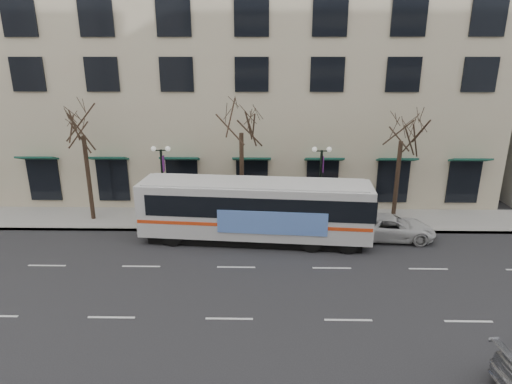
{
  "coord_description": "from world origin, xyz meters",
  "views": [
    {
      "loc": [
        1.42,
        -17.78,
        10.57
      ],
      "look_at": [
        1.03,
        2.76,
        4.0
      ],
      "focal_mm": 30.0,
      "sensor_mm": 36.0,
      "label": 1
    }
  ],
  "objects_px": {
    "tree_far_left": "(81,121)",
    "tree_far_right": "(403,126)",
    "lamp_post_left": "(163,181)",
    "lamp_post_right": "(320,182)",
    "white_pickup": "(390,227)",
    "tree_far_mid": "(241,118)",
    "city_bus": "(256,209)"
  },
  "relations": [
    {
      "from": "tree_far_left",
      "to": "tree_far_right",
      "type": "distance_m",
      "value": 20.0
    },
    {
      "from": "tree_far_right",
      "to": "lamp_post_left",
      "type": "relative_size",
      "value": 1.55
    },
    {
      "from": "lamp_post_right",
      "to": "tree_far_right",
      "type": "bearing_deg",
      "value": 6.85
    },
    {
      "from": "lamp_post_right",
      "to": "lamp_post_left",
      "type": "bearing_deg",
      "value": 180.0
    },
    {
      "from": "white_pickup",
      "to": "lamp_post_left",
      "type": "bearing_deg",
      "value": 85.33
    },
    {
      "from": "tree_far_right",
      "to": "white_pickup",
      "type": "relative_size",
      "value": 1.54
    },
    {
      "from": "tree_far_left",
      "to": "white_pickup",
      "type": "distance_m",
      "value": 20.14
    },
    {
      "from": "tree_far_mid",
      "to": "lamp_post_left",
      "type": "bearing_deg",
      "value": -173.15
    },
    {
      "from": "lamp_post_left",
      "to": "lamp_post_right",
      "type": "relative_size",
      "value": 1.0
    },
    {
      "from": "tree_far_left",
      "to": "lamp_post_left",
      "type": "distance_m",
      "value": 6.29
    },
    {
      "from": "city_bus",
      "to": "lamp_post_left",
      "type": "bearing_deg",
      "value": 162.81
    },
    {
      "from": "tree_far_right",
      "to": "tree_far_mid",
      "type": "bearing_deg",
      "value": 180.0
    },
    {
      "from": "tree_far_mid",
      "to": "tree_far_right",
      "type": "bearing_deg",
      "value": -0.0
    },
    {
      "from": "city_bus",
      "to": "white_pickup",
      "type": "bearing_deg",
      "value": 7.69
    },
    {
      "from": "tree_far_left",
      "to": "lamp_post_right",
      "type": "height_order",
      "value": "tree_far_left"
    },
    {
      "from": "tree_far_left",
      "to": "tree_far_right",
      "type": "bearing_deg",
      "value": 0.0
    },
    {
      "from": "tree_far_mid",
      "to": "city_bus",
      "type": "distance_m",
      "value": 5.85
    },
    {
      "from": "lamp_post_right",
      "to": "tree_far_left",
      "type": "bearing_deg",
      "value": 177.71
    },
    {
      "from": "tree_far_right",
      "to": "lamp_post_right",
      "type": "xyz_separation_m",
      "value": [
        -4.99,
        -0.6,
        -3.48
      ]
    },
    {
      "from": "tree_far_mid",
      "to": "white_pickup",
      "type": "bearing_deg",
      "value": -16.02
    },
    {
      "from": "lamp_post_left",
      "to": "city_bus",
      "type": "relative_size",
      "value": 0.38
    },
    {
      "from": "tree_far_left",
      "to": "white_pickup",
      "type": "bearing_deg",
      "value": -7.77
    },
    {
      "from": "lamp_post_right",
      "to": "white_pickup",
      "type": "distance_m",
      "value": 5.03
    },
    {
      "from": "tree_far_left",
      "to": "city_bus",
      "type": "xyz_separation_m",
      "value": [
        11.0,
        -3.01,
        -4.71
      ]
    },
    {
      "from": "tree_far_right",
      "to": "white_pickup",
      "type": "xyz_separation_m",
      "value": [
        -0.95,
        -2.6,
        -5.7
      ]
    },
    {
      "from": "tree_far_left",
      "to": "tree_far_mid",
      "type": "height_order",
      "value": "tree_far_mid"
    },
    {
      "from": "tree_far_left",
      "to": "tree_far_right",
      "type": "relative_size",
      "value": 1.03
    },
    {
      "from": "tree_far_right",
      "to": "white_pickup",
      "type": "bearing_deg",
      "value": -110.02
    },
    {
      "from": "lamp_post_left",
      "to": "tree_far_right",
      "type": "bearing_deg",
      "value": 2.29
    },
    {
      "from": "lamp_post_right",
      "to": "city_bus",
      "type": "height_order",
      "value": "lamp_post_right"
    },
    {
      "from": "tree_far_left",
      "to": "lamp_post_left",
      "type": "height_order",
      "value": "tree_far_left"
    },
    {
      "from": "tree_far_mid",
      "to": "lamp_post_left",
      "type": "height_order",
      "value": "tree_far_mid"
    }
  ]
}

